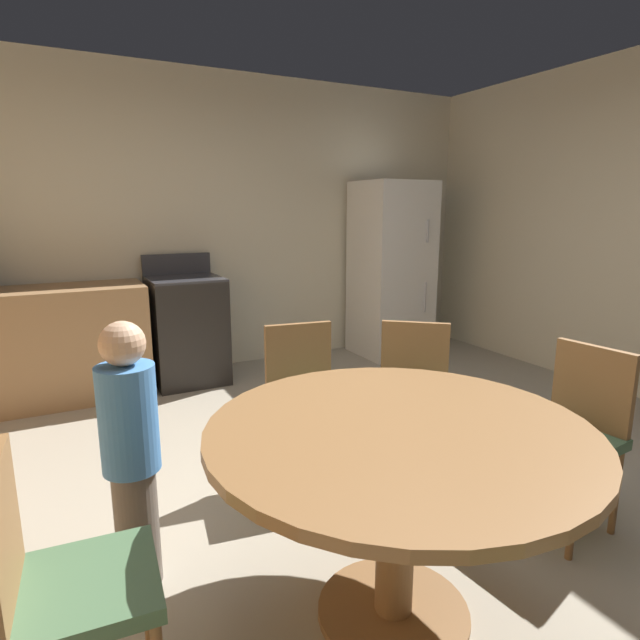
% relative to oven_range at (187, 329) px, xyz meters
% --- Properties ---
extents(ground_plane, '(14.00, 14.00, 0.00)m').
position_rel_oven_range_xyz_m(ground_plane, '(0.37, -2.51, -0.47)').
color(ground_plane, '#A89E89').
extents(wall_back, '(5.78, 0.12, 2.70)m').
position_rel_oven_range_xyz_m(wall_back, '(0.37, 0.40, 0.88)').
color(wall_back, beige).
rests_on(wall_back, ground).
extents(kitchen_counter, '(1.86, 0.60, 0.90)m').
position_rel_oven_range_xyz_m(kitchen_counter, '(-1.28, -0.00, -0.02)').
color(kitchen_counter, '#9E754C').
rests_on(kitchen_counter, ground).
extents(oven_range, '(0.60, 0.60, 1.10)m').
position_rel_oven_range_xyz_m(oven_range, '(0.00, 0.00, 0.00)').
color(oven_range, black).
rests_on(oven_range, ground).
extents(refrigerator, '(0.68, 0.68, 1.76)m').
position_rel_oven_range_xyz_m(refrigerator, '(2.09, -0.05, 0.41)').
color(refrigerator, white).
rests_on(refrigerator, ground).
extents(dining_table, '(1.35, 1.35, 0.76)m').
position_rel_oven_range_xyz_m(dining_table, '(0.02, -3.08, 0.14)').
color(dining_table, olive).
rests_on(dining_table, ground).
extents(chair_west, '(0.43, 0.43, 0.87)m').
position_rel_oven_range_xyz_m(chair_west, '(-1.07, -3.01, 0.03)').
color(chair_west, olive).
rests_on(chair_west, ground).
extents(chair_north, '(0.45, 0.45, 0.87)m').
position_rel_oven_range_xyz_m(chair_north, '(0.17, -2.00, 0.03)').
color(chair_north, olive).
rests_on(chair_north, ground).
extents(chair_east, '(0.44, 0.44, 0.87)m').
position_rel_oven_range_xyz_m(chair_east, '(1.10, -2.97, 0.03)').
color(chair_east, olive).
rests_on(chair_east, ground).
extents(chair_northeast, '(0.56, 0.56, 0.87)m').
position_rel_oven_range_xyz_m(chair_northeast, '(0.72, -2.24, 0.03)').
color(chair_northeast, olive).
rests_on(chair_northeast, ground).
extents(person_child, '(0.31, 0.31, 1.09)m').
position_rel_oven_range_xyz_m(person_child, '(-0.79, -2.45, 0.11)').
color(person_child, '#665B51').
rests_on(person_child, ground).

